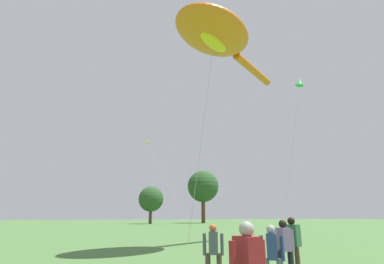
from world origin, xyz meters
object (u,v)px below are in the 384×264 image
Objects in this scene: big_show_kite at (216,35)px; tree_pine_center at (203,187)px; tree_shrub_far at (151,199)px; person_brown_coat at (293,242)px; person_child_front at (272,254)px; small_kite_tiny_distant at (300,83)px; small_kite_box_yellow at (152,152)px; person_short_left at (284,246)px; person_photographer at (213,250)px.

big_show_kite is 60.49m from tree_pine_center.
person_brown_coat is at bearing -98.62° from tree_shrub_far.
big_show_kite is at bearing -98.67° from tree_shrub_far.
tree_shrub_far is at bearing 24.47° from person_child_front.
small_kite_tiny_distant is 1.24× the size of tree_pine_center.
small_kite_box_yellow is (1.89, 21.27, 6.65)m from person_child_front.
person_child_front is at bearing 172.38° from small_kite_tiny_distant.
person_brown_coat is at bearing 80.20° from small_kite_box_yellow.
small_kite_box_yellow is at bearing 4.56° from person_short_left.
tree_pine_center is at bearing 26.75° from small_kite_tiny_distant.
small_kite_box_yellow is at bearing -102.56° from tree_shrub_far.
small_kite_tiny_distant is at bearing -82.01° from tree_shrub_far.
small_kite_tiny_distant reaches higher than big_show_kite.
tree_pine_center is at bearing -39.32° from person_brown_coat.
person_brown_coat is 0.20× the size of tree_shrub_far.
person_short_left is at bearing 172.59° from small_kite_tiny_distant.
person_short_left is at bearing -78.93° from person_photographer.
tree_shrub_far is (-6.12, 43.61, -10.10)m from small_kite_tiny_distant.
big_show_kite is 53.94m from tree_shrub_far.
big_show_kite reaches higher than person_short_left.
person_child_front is (-1.74, -1.53, -0.09)m from person_brown_coat.
tree_shrub_far is (8.07, 52.90, -6.77)m from big_show_kite.
person_photographer is at bearing -100.95° from tree_shrub_far.
small_kite_tiny_distant is 45.18m from tree_shrub_far.
person_short_left is at bearing -99.24° from tree_shrub_far.
tree_pine_center is at bearing -144.57° from big_show_kite.
small_kite_box_yellow reaches higher than person_photographer.
small_kite_tiny_distant reaches higher than person_brown_coat.
person_brown_coat reaches higher than person_photographer.
big_show_kite is 17.28m from small_kite_tiny_distant.
person_brown_coat is 2.32m from person_child_front.
small_kite_tiny_distant is (15.02, -3.68, 7.92)m from small_kite_box_yellow.
small_kite_box_yellow reaches higher than person_brown_coat.
tree_pine_center is at bearing 0.75° from person_photographer.
person_brown_coat reaches higher than person_short_left.
small_kite_tiny_distant is (15.17, 16.07, 14.48)m from person_brown_coat.
person_photographer is (-2.55, -0.26, -0.09)m from person_brown_coat.
big_show_kite is at bearing 84.30° from small_kite_box_yellow.
small_kite_tiny_distant is at bearing -24.59° from person_photographer.
big_show_kite is 13.72m from person_photographer.
small_kite_tiny_distant reaches higher than small_kite_box_yellow.
tree_shrub_far is at bearing -27.87° from person_brown_coat.
small_kite_box_yellow is at bearing -19.68° from person_brown_coat.
tree_shrub_far reaches higher than person_short_left.
person_brown_coat is 60.52m from tree_shrub_far.
tree_shrub_far is at bearing -166.58° from tree_pine_center.
person_short_left reaches higher than person_photographer.
person_photographer is at bearing 30.15° from big_show_kite.
person_short_left is 0.18× the size of small_kite_box_yellow.
small_kite_box_yellow reaches higher than person_child_front.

